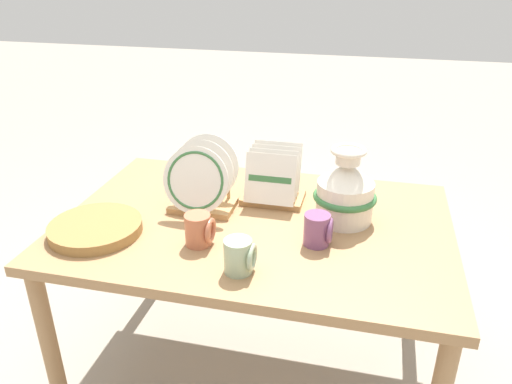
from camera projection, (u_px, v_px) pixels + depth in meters
name	position (u px, v px, depth m)	size (l,w,h in m)	color
ground_plane	(256.00, 371.00, 2.02)	(14.00, 14.00, 0.00)	gray
display_table	(256.00, 240.00, 1.76)	(1.32, 0.89, 0.70)	#9E754C
ceramic_vase	(345.00, 191.00, 1.68)	(0.22, 0.22, 0.26)	silver
dish_rack_round_plates	(201.00, 185.00, 1.75)	(0.23, 0.21, 0.25)	tan
dish_rack_square_plates	(273.00, 183.00, 1.84)	(0.23, 0.19, 0.20)	tan
wicker_charger_stack	(96.00, 228.00, 1.64)	(0.30, 0.30, 0.04)	olive
mug_sage_glaze	(240.00, 256.00, 1.43)	(0.09, 0.08, 0.10)	#9EB28E
mug_plum_glaze	(318.00, 230.00, 1.56)	(0.09, 0.08, 0.10)	#7A4770
mug_terracotta_glaze	(199.00, 230.00, 1.56)	(0.09, 0.08, 0.10)	#B76647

